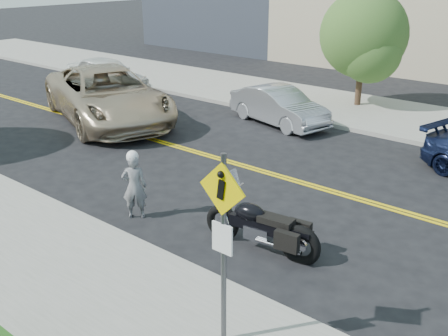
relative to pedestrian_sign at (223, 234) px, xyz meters
The scene contains 10 objects.
ground_plane 7.83m from the pedestrian_sign, 123.64° to the left, with size 120.00×120.00×0.00m, color black.
sidewalk_near 4.75m from the pedestrian_sign, 164.21° to the right, with size 60.00×5.00×0.15m, color #9E9B91.
sidewalk_far 14.56m from the pedestrian_sign, 106.91° to the left, with size 60.00×5.00×0.15m, color #9E9B91.
pedestrian_sign is the anchor object (origin of this frame).
motorcyclist 5.00m from the pedestrian_sign, 154.07° to the left, with size 0.66×0.65×1.63m.
motorcycle 3.30m from the pedestrian_sign, 115.16° to the left, with size 2.52×0.77×1.53m, color black, non-canonical shape.
suv 13.10m from the pedestrian_sign, 148.62° to the left, with size 3.26×7.07×1.96m, color tan.
parked_car_white 18.09m from the pedestrian_sign, 146.78° to the left, with size 1.83×4.54×1.55m, color white.
parked_car_silver 12.23m from the pedestrian_sign, 120.16° to the left, with size 1.43×4.09×1.35m, color #ACAEB4.
tree_far_a 15.27m from the pedestrian_sign, 108.81° to the left, with size 3.38×3.38×4.62m.
Camera 1 is at (8.31, -11.26, 5.46)m, focal length 42.00 mm.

